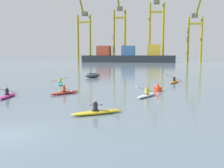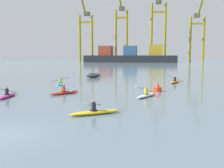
# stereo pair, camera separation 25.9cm
# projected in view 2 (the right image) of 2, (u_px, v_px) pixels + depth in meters

# --- Properties ---
(container_barge) EXTENTS (43.66, 11.36, 8.36)m
(container_barge) POSITION_uv_depth(u_px,v_px,m) (130.00, 56.00, 124.34)
(container_barge) COLOR #1E2328
(container_barge) RESTS_ON ground
(gantry_crane_west) EXTENTS (7.67, 16.47, 35.35)m
(gantry_crane_west) POSITION_uv_depth(u_px,v_px,m) (86.00, 29.00, 132.73)
(gantry_crane_west) COLOR olive
(gantry_crane_west) RESTS_ON ground
(gantry_crane_west_mid) EXTENTS (7.07, 17.66, 36.35)m
(gantry_crane_west_mid) POSITION_uv_depth(u_px,v_px,m) (121.00, 27.00, 136.40)
(gantry_crane_west_mid) COLOR olive
(gantry_crane_west_mid) RESTS_ON ground
(gantry_crane_east_mid) EXTENTS (7.91, 15.29, 38.76)m
(gantry_crane_east_mid) POSITION_uv_depth(u_px,v_px,m) (158.00, 23.00, 127.89)
(gantry_crane_east_mid) COLOR olive
(gantry_crane_east_mid) RESTS_ON ground
(gantry_crane_east) EXTENTS (7.78, 20.21, 31.79)m
(gantry_crane_east) POSITION_uv_depth(u_px,v_px,m) (197.00, 30.00, 130.70)
(gantry_crane_east) COLOR olive
(gantry_crane_east) RESTS_ON ground
(capsized_dinghy) EXTENTS (2.73, 2.46, 0.76)m
(capsized_dinghy) POSITION_uv_depth(u_px,v_px,m) (94.00, 76.00, 41.70)
(capsized_dinghy) COLOR #38383D
(capsized_dinghy) RESTS_ON ground
(channel_buoy) EXTENTS (0.90, 0.90, 1.00)m
(channel_buoy) POSITION_uv_depth(u_px,v_px,m) (157.00, 88.00, 26.24)
(channel_buoy) COLOR red
(channel_buoy) RESTS_ON ground
(kayak_yellow) EXTENTS (3.21, 2.29, 0.95)m
(kayak_yellow) POSITION_uv_depth(u_px,v_px,m) (95.00, 112.00, 16.22)
(kayak_yellow) COLOR yellow
(kayak_yellow) RESTS_ON ground
(kayak_white) EXTENTS (2.05, 3.32, 0.95)m
(kayak_white) POSITION_uv_depth(u_px,v_px,m) (146.00, 95.00, 22.94)
(kayak_white) COLOR silver
(kayak_white) RESTS_ON ground
(kayak_magenta) EXTENTS (2.24, 3.45, 0.95)m
(kayak_magenta) POSITION_uv_depth(u_px,v_px,m) (7.00, 95.00, 22.76)
(kayak_magenta) COLOR #C13384
(kayak_magenta) RESTS_ON ground
(kayak_red) EXTENTS (2.42, 3.14, 0.95)m
(kayak_red) POSITION_uv_depth(u_px,v_px,m) (64.00, 92.00, 24.62)
(kayak_red) COLOR red
(kayak_red) RESTS_ON ground
(kayak_teal) EXTENTS (2.21, 3.25, 0.95)m
(kayak_teal) POSITION_uv_depth(u_px,v_px,m) (60.00, 83.00, 32.58)
(kayak_teal) COLOR teal
(kayak_teal) RESTS_ON ground
(kayak_orange) EXTENTS (2.03, 3.37, 1.05)m
(kayak_orange) POSITION_uv_depth(u_px,v_px,m) (175.00, 82.00, 34.20)
(kayak_orange) COLOR orange
(kayak_orange) RESTS_ON ground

